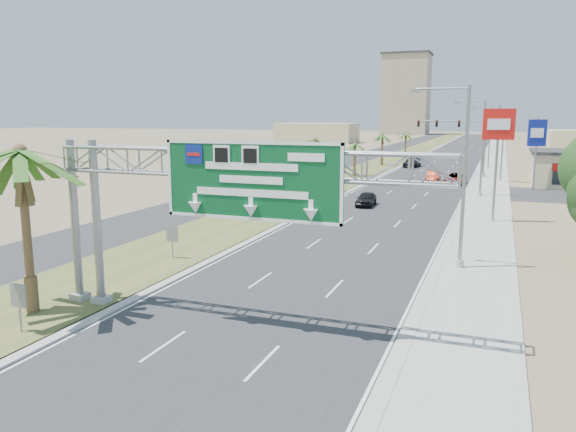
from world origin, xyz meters
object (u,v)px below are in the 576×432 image
Objects in this scene: pole_sign_blue at (537,136)px; car_mid_lane at (433,177)px; car_right_lane at (455,179)px; car_far at (412,162)px; pole_sign_red_far at (503,135)px; palm_near at (20,153)px; sign_gantry at (219,177)px; car_left_lane at (366,199)px; signal_mast at (469,142)px; pole_sign_red_near at (498,131)px.

car_mid_lane is at bearing 164.28° from pole_sign_blue.
car_right_lane is (2.72, -0.63, -0.09)m from car_mid_lane.
car_right_lane is 10.67m from pole_sign_blue.
car_far is (-8.48, 21.73, 0.12)m from car_right_lane.
car_right_lane is 8.60m from pole_sign_red_far.
sign_gantry is at bearing 13.32° from palm_near.
sign_gantry is 3.66× the size of car_mid_lane.
car_right_lane is (6.52, 20.71, 0.00)m from car_left_lane.
pole_sign_red_far is (5.25, 4.21, 5.35)m from car_right_lane.
car_mid_lane is at bearing -112.47° from signal_mast.
palm_near reaches higher than signal_mast.
car_right_lane is at bearing -141.32° from pole_sign_red_far.
sign_gantry is at bearing -100.51° from pole_sign_red_far.
car_left_lane is 21.67m from car_mid_lane.
car_mid_lane reaches higher than car_right_lane.
car_mid_lane is 21.88m from car_far.
car_right_lane is at bearing -64.44° from car_far.
car_mid_lane is 0.85× the size of car_far.
pole_sign_red_far is at bearing -50.97° from signal_mast.
car_far is at bearing 92.47° from sign_gantry.
car_left_lane is at bearing -101.69° from car_mid_lane.
car_far is at bearing 115.76° from car_right_lane.
pole_sign_red_far is at bearing 89.08° from pole_sign_red_near.
signal_mast is (6.23, 62.05, -1.21)m from sign_gantry.
signal_mast is 6.92m from pole_sign_red_far.
pole_sign_red_far reaches higher than car_mid_lane.
car_far is at bearing 103.70° from car_mid_lane.
signal_mast is 1.25× the size of pole_sign_blue.
pole_sign_red_near reaches higher than pole_sign_blue.
pole_sign_blue is at bearing -57.14° from signal_mast.
pole_sign_blue is (8.78, -2.61, 5.46)m from car_right_lane.
car_far is at bearing 105.83° from pole_sign_red_near.
pole_sign_red_far reaches higher than car_left_lane.
car_right_lane is 23.33m from car_far.
car_mid_lane is at bearing 171.41° from car_right_lane.
car_mid_lane is (10.70, 55.09, -6.18)m from palm_near.
pole_sign_blue is (17.26, -24.34, 5.35)m from car_far.
car_right_lane is at bearing -14.61° from car_mid_lane.
sign_gantry is 8.41m from palm_near.
signal_mast reaches higher than pole_sign_red_far.
pole_sign_red_near is 22.83m from pole_sign_blue.
palm_near is at bearing -102.66° from signal_mast.
sign_gantry is 62.37m from signal_mast.
sign_gantry is at bearing -94.33° from car_mid_lane.
pole_sign_red_near reaches higher than signal_mast.
pole_sign_blue is at bearing -62.61° from pole_sign_red_far.
car_left_lane is at bearing -103.04° from car_right_lane.
sign_gantry is 74.53m from car_far.
car_right_lane is 0.63× the size of pole_sign_red_far.
pole_sign_blue is (15.31, 18.10, 5.47)m from car_left_lane.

